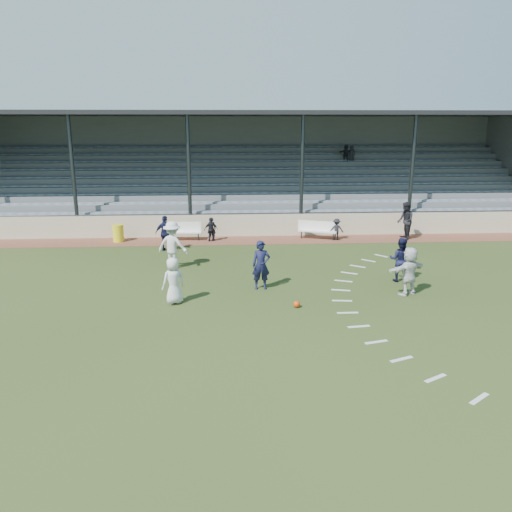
{
  "coord_description": "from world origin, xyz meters",
  "views": [
    {
      "loc": [
        -1.04,
        -15.01,
        6.01
      ],
      "look_at": [
        0.0,
        2.5,
        1.3
      ],
      "focal_mm": 35.0,
      "sensor_mm": 36.0,
      "label": 1
    }
  ],
  "objects_px": {
    "trash_bin": "(118,233)",
    "official": "(405,221)",
    "bench_right": "(317,228)",
    "player_navy_lead": "(261,265)",
    "football": "(297,304)",
    "player_white_lead": "(173,281)",
    "bench_left": "(182,229)"
  },
  "relations": [
    {
      "from": "player_navy_lead",
      "to": "bench_right",
      "type": "bearing_deg",
      "value": 64.41
    },
    {
      "from": "trash_bin",
      "to": "player_white_lead",
      "type": "relative_size",
      "value": 0.55
    },
    {
      "from": "bench_left",
      "to": "football",
      "type": "distance_m",
      "value": 11.17
    },
    {
      "from": "bench_left",
      "to": "football",
      "type": "height_order",
      "value": "bench_left"
    },
    {
      "from": "player_white_lead",
      "to": "official",
      "type": "relative_size",
      "value": 0.82
    },
    {
      "from": "bench_left",
      "to": "trash_bin",
      "type": "xyz_separation_m",
      "value": [
        -3.27,
        -0.15,
        -0.12
      ]
    },
    {
      "from": "player_navy_lead",
      "to": "official",
      "type": "relative_size",
      "value": 0.93
    },
    {
      "from": "bench_right",
      "to": "official",
      "type": "relative_size",
      "value": 1.02
    },
    {
      "from": "player_navy_lead",
      "to": "trash_bin",
      "type": "bearing_deg",
      "value": 128.93
    },
    {
      "from": "football",
      "to": "player_white_lead",
      "type": "bearing_deg",
      "value": 171.03
    },
    {
      "from": "bench_right",
      "to": "trash_bin",
      "type": "height_order",
      "value": "bench_right"
    },
    {
      "from": "trash_bin",
      "to": "player_white_lead",
      "type": "xyz_separation_m",
      "value": [
        3.79,
        -9.34,
        0.34
      ]
    },
    {
      "from": "trash_bin",
      "to": "official",
      "type": "relative_size",
      "value": 0.45
    },
    {
      "from": "player_white_lead",
      "to": "bench_left",
      "type": "bearing_deg",
      "value": -116.68
    },
    {
      "from": "bench_left",
      "to": "trash_bin",
      "type": "height_order",
      "value": "bench_left"
    },
    {
      "from": "bench_left",
      "to": "football",
      "type": "bearing_deg",
      "value": -64.03
    },
    {
      "from": "bench_left",
      "to": "bench_right",
      "type": "xyz_separation_m",
      "value": [
        7.11,
        -0.14,
        0.0
      ]
    },
    {
      "from": "bench_right",
      "to": "player_navy_lead",
      "type": "height_order",
      "value": "player_navy_lead"
    },
    {
      "from": "trash_bin",
      "to": "player_white_lead",
      "type": "distance_m",
      "value": 10.08
    },
    {
      "from": "bench_right",
      "to": "football",
      "type": "xyz_separation_m",
      "value": [
        -2.46,
        -10.0,
        -0.47
      ]
    },
    {
      "from": "bench_left",
      "to": "player_white_lead",
      "type": "xyz_separation_m",
      "value": [
        0.51,
        -9.49,
        0.23
      ]
    },
    {
      "from": "player_white_lead",
      "to": "player_navy_lead",
      "type": "bearing_deg",
      "value": 174.07
    },
    {
      "from": "bench_left",
      "to": "football",
      "type": "relative_size",
      "value": 8.7
    },
    {
      "from": "bench_right",
      "to": "official",
      "type": "distance_m",
      "value": 4.64
    },
    {
      "from": "trash_bin",
      "to": "football",
      "type": "xyz_separation_m",
      "value": [
        7.93,
        -9.99,
        -0.35
      ]
    },
    {
      "from": "trash_bin",
      "to": "football",
      "type": "height_order",
      "value": "trash_bin"
    },
    {
      "from": "football",
      "to": "bench_left",
      "type": "bearing_deg",
      "value": 114.64
    },
    {
      "from": "trash_bin",
      "to": "player_navy_lead",
      "type": "bearing_deg",
      "value": -49.26
    },
    {
      "from": "trash_bin",
      "to": "player_navy_lead",
      "type": "relative_size",
      "value": 0.49
    },
    {
      "from": "bench_right",
      "to": "player_white_lead",
      "type": "xyz_separation_m",
      "value": [
        -6.6,
        -9.35,
        0.23
      ]
    },
    {
      "from": "player_navy_lead",
      "to": "player_white_lead",
      "type": "bearing_deg",
      "value": -157.98
    },
    {
      "from": "bench_left",
      "to": "player_white_lead",
      "type": "bearing_deg",
      "value": -85.59
    }
  ]
}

